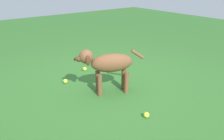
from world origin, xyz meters
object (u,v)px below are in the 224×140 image
(dog, at_px, (108,64))
(tennis_ball_1, at_px, (146,115))
(tennis_ball_2, at_px, (65,81))
(tennis_ball_3, at_px, (85,69))
(tennis_ball_0, at_px, (110,68))

(dog, height_order, tennis_ball_1, dog)
(tennis_ball_1, bearing_deg, tennis_ball_2, 102.12)
(dog, distance_m, tennis_ball_2, 0.82)
(tennis_ball_1, distance_m, tennis_ball_3, 1.68)
(dog, distance_m, tennis_ball_1, 0.87)
(tennis_ball_3, bearing_deg, tennis_ball_2, -152.78)
(tennis_ball_0, distance_m, tennis_ball_3, 0.43)
(tennis_ball_2, bearing_deg, tennis_ball_1, -77.88)
(dog, xyz_separation_m, tennis_ball_0, (0.52, 0.65, -0.39))
(tennis_ball_2, height_order, tennis_ball_3, same)
(tennis_ball_3, bearing_deg, tennis_ball_0, -33.97)
(tennis_ball_0, distance_m, tennis_ball_2, 0.86)
(tennis_ball_1, relative_size, tennis_ball_3, 1.00)
(tennis_ball_0, bearing_deg, dog, -128.78)
(tennis_ball_3, bearing_deg, tennis_ball_1, -96.76)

